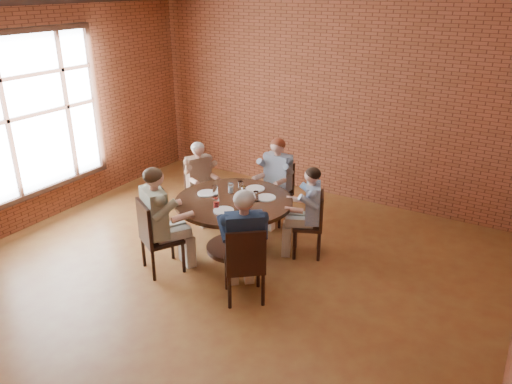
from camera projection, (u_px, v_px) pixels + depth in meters
The scene contains 26 objects.
floor at pixel (204, 289), 5.97m from camera, with size 7.00×7.00×0.00m, color olive.
wall_back at pixel (329, 95), 8.07m from camera, with size 7.00×7.00×0.00m, color brown.
wall_left at pixel (9, 115), 6.85m from camera, with size 7.00×7.00×0.00m, color brown.
window at pixel (38, 113), 7.16m from camera, with size 0.10×2.16×2.36m.
dining_table at pixel (234, 215), 6.65m from camera, with size 1.55×1.55×0.75m.
chair_a at pixel (313, 222), 6.54m from camera, with size 0.50×0.50×0.88m.
diner_a at pixel (308, 212), 6.50m from camera, with size 0.47×0.58×1.24m, color #4776B9, non-canonical shape.
chair_b at pixel (279, 189), 7.54m from camera, with size 0.43×0.43×0.92m.
diner_b at pixel (276, 181), 7.42m from camera, with size 0.51×0.63×1.30m, color #7E8DA1, non-canonical shape.
chair_c at pixel (199, 189), 7.61m from camera, with size 0.51×0.51×0.88m.
diner_c at pixel (200, 182), 7.50m from camera, with size 0.46×0.57×1.22m, color brown, non-canonical shape.
chair_d at pixel (154, 234), 6.15m from camera, with size 0.61×0.61×0.96m.
diner_d at pixel (160, 220), 6.12m from camera, with size 0.56×0.68×1.38m, color tan, non-canonical shape.
chair_e at pixel (245, 262), 5.54m from camera, with size 0.62×0.62×0.95m.
diner_e at pixel (244, 246), 5.56m from camera, with size 0.54×0.67×1.36m, color #16243D, non-canonical shape.
plate_a at pixel (266, 198), 6.60m from camera, with size 0.26×0.26×0.01m, color white.
plate_b at pixel (255, 189), 6.89m from camera, with size 0.26×0.26×0.01m, color white.
plate_c at pixel (207, 193), 6.73m from camera, with size 0.26×0.26×0.01m, color white.
plate_d at pixel (224, 211), 6.22m from camera, with size 0.26×0.26×0.01m, color white.
glass_a at pixel (256, 196), 6.48m from camera, with size 0.07×0.07×0.14m, color white.
glass_b at pixel (243, 191), 6.63m from camera, with size 0.07×0.07×0.14m, color white.
glass_c at pixel (241, 186), 6.80m from camera, with size 0.07×0.07×0.14m, color white.
glass_d at pixel (231, 188), 6.75m from camera, with size 0.07×0.07×0.14m, color white.
glass_e at pixel (215, 190), 6.66m from camera, with size 0.07×0.07×0.14m, color white.
glass_f at pixel (216, 203), 6.28m from camera, with size 0.07×0.07×0.14m, color white.
smartphone at pixel (247, 214), 6.14m from camera, with size 0.07×0.14×0.01m, color black.
Camera 1 is at (3.13, -4.01, 3.39)m, focal length 35.00 mm.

